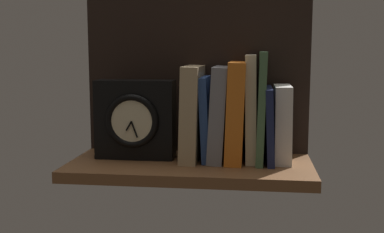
# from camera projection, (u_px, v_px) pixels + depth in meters

# --- Properties ---
(ground_plane) EXTENTS (0.56, 0.27, 0.03)m
(ground_plane) POSITION_uv_depth(u_px,v_px,m) (190.00, 167.00, 1.14)
(ground_plane) COLOR brown
(back_panel) EXTENTS (0.56, 0.01, 0.39)m
(back_panel) POSITION_uv_depth(u_px,v_px,m) (197.00, 76.00, 1.23)
(back_panel) COLOR black
(back_panel) RESTS_ON ground_plane
(book_tan_shortstories) EXTENTS (0.05, 0.17, 0.22)m
(book_tan_shortstories) POSITION_uv_depth(u_px,v_px,m) (193.00, 113.00, 1.16)
(book_tan_shortstories) COLOR tan
(book_tan_shortstories) RESTS_ON ground_plane
(book_blue_modern) EXTENTS (0.03, 0.13, 0.20)m
(book_blue_modern) POSITION_uv_depth(u_px,v_px,m) (206.00, 118.00, 1.15)
(book_blue_modern) COLOR #2D4C8E
(book_blue_modern) RESTS_ON ground_plane
(book_gray_chess) EXTENTS (0.05, 0.15, 0.22)m
(book_gray_chess) POSITION_uv_depth(u_px,v_px,m) (219.00, 113.00, 1.15)
(book_gray_chess) COLOR gray
(book_gray_chess) RESTS_ON ground_plane
(book_orange_pandolfini) EXTENTS (0.05, 0.16, 0.23)m
(book_orange_pandolfini) POSITION_uv_depth(u_px,v_px,m) (236.00, 111.00, 1.14)
(book_orange_pandolfini) COLOR orange
(book_orange_pandolfini) RESTS_ON ground_plane
(book_cream_twain) EXTENTS (0.03, 0.13, 0.25)m
(book_cream_twain) POSITION_uv_depth(u_px,v_px,m) (251.00, 108.00, 1.14)
(book_cream_twain) COLOR beige
(book_cream_twain) RESTS_ON ground_plane
(book_green_romantic) EXTENTS (0.02, 0.16, 0.26)m
(book_green_romantic) POSITION_uv_depth(u_px,v_px,m) (261.00, 107.00, 1.13)
(book_green_romantic) COLOR #476B44
(book_green_romantic) RESTS_ON ground_plane
(book_navy_bierce) EXTENTS (0.02, 0.16, 0.17)m
(book_navy_bierce) POSITION_uv_depth(u_px,v_px,m) (269.00, 124.00, 1.14)
(book_navy_bierce) COLOR #192147
(book_navy_bierce) RESTS_ON ground_plane
(book_white_catcher) EXTENTS (0.04, 0.12, 0.18)m
(book_white_catcher) POSITION_uv_depth(u_px,v_px,m) (282.00, 124.00, 1.13)
(book_white_catcher) COLOR silver
(book_white_catcher) RESTS_ON ground_plane
(framed_clock) EXTENTS (0.19, 0.07, 0.19)m
(framed_clock) POSITION_uv_depth(u_px,v_px,m) (135.00, 119.00, 1.16)
(framed_clock) COLOR black
(framed_clock) RESTS_ON ground_plane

